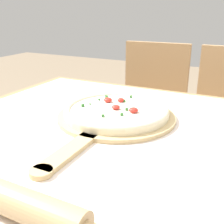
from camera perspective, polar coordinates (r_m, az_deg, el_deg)
name	(u,v)px	position (r m, az deg, el deg)	size (l,w,h in m)	color
dining_table	(115,175)	(0.80, 0.67, -12.62)	(1.15, 1.05, 0.75)	#A87F51
towel_cloth	(115,139)	(0.74, 0.71, -5.44)	(1.07, 0.97, 0.00)	silver
pizza_peel	(113,119)	(0.85, 0.25, -1.35)	(0.36, 0.56, 0.01)	tan
pizza	(116,111)	(0.86, 0.90, 0.31)	(0.32, 0.32, 0.03)	beige
chair_left	(150,109)	(1.68, 7.74, 0.68)	(0.41, 0.41, 0.89)	tan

